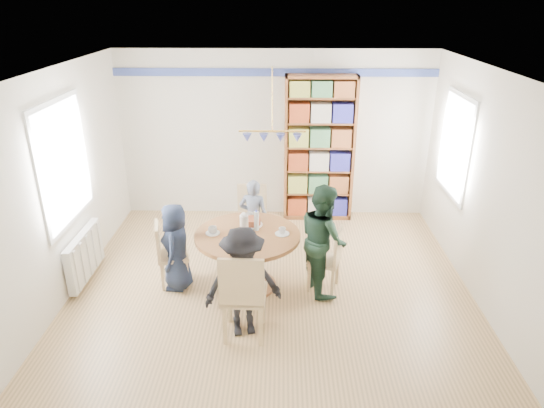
{
  "coord_description": "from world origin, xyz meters",
  "views": [
    {
      "loc": [
        0.12,
        -5.13,
        3.44
      ],
      "look_at": [
        0.0,
        0.4,
        1.05
      ],
      "focal_mm": 32.0,
      "sensor_mm": 36.0,
      "label": 1
    }
  ],
  "objects_px": {
    "chair_left": "(167,251)",
    "person_near": "(243,283)",
    "chair_far": "(251,214)",
    "chair_near": "(243,293)",
    "dining_table": "(248,248)",
    "chair_right": "(330,257)",
    "radiator": "(85,255)",
    "bookshelf": "(319,151)",
    "person_right": "(323,239)",
    "person_left": "(176,247)",
    "person_far": "(254,217)"
  },
  "relations": [
    {
      "from": "chair_left",
      "to": "chair_near",
      "type": "relative_size",
      "value": 0.81
    },
    {
      "from": "radiator",
      "to": "bookshelf",
      "type": "height_order",
      "value": "bookshelf"
    },
    {
      "from": "chair_near",
      "to": "radiator",
      "type": "bearing_deg",
      "value": 151.51
    },
    {
      "from": "chair_far",
      "to": "person_left",
      "type": "xyz_separation_m",
      "value": [
        -0.87,
        -1.08,
        0.04
      ]
    },
    {
      "from": "chair_left",
      "to": "chair_right",
      "type": "bearing_deg",
      "value": -2.13
    },
    {
      "from": "dining_table",
      "to": "chair_left",
      "type": "bearing_deg",
      "value": 177.78
    },
    {
      "from": "radiator",
      "to": "person_right",
      "type": "xyz_separation_m",
      "value": [
        3.05,
        -0.16,
        0.35
      ]
    },
    {
      "from": "person_right",
      "to": "person_far",
      "type": "bearing_deg",
      "value": 27.19
    },
    {
      "from": "dining_table",
      "to": "person_right",
      "type": "distance_m",
      "value": 0.94
    },
    {
      "from": "chair_left",
      "to": "chair_far",
      "type": "xyz_separation_m",
      "value": [
        1.0,
        1.02,
        0.05
      ]
    },
    {
      "from": "chair_right",
      "to": "person_near",
      "type": "relative_size",
      "value": 0.66
    },
    {
      "from": "chair_far",
      "to": "chair_near",
      "type": "relative_size",
      "value": 0.9
    },
    {
      "from": "chair_far",
      "to": "person_near",
      "type": "xyz_separation_m",
      "value": [
        0.03,
        -1.98,
        0.11
      ]
    },
    {
      "from": "chair_right",
      "to": "bookshelf",
      "type": "distance_m",
      "value": 2.32
    },
    {
      "from": "chair_left",
      "to": "person_near",
      "type": "xyz_separation_m",
      "value": [
        1.04,
        -0.96,
        0.16
      ]
    },
    {
      "from": "dining_table",
      "to": "chair_right",
      "type": "height_order",
      "value": "chair_right"
    },
    {
      "from": "person_far",
      "to": "bookshelf",
      "type": "height_order",
      "value": "bookshelf"
    },
    {
      "from": "chair_right",
      "to": "person_far",
      "type": "xyz_separation_m",
      "value": [
        -0.99,
        0.91,
        0.1
      ]
    },
    {
      "from": "dining_table",
      "to": "chair_near",
      "type": "distance_m",
      "value": 1.03
    },
    {
      "from": "person_left",
      "to": "bookshelf",
      "type": "bearing_deg",
      "value": 139.59
    },
    {
      "from": "person_left",
      "to": "chair_near",
      "type": "bearing_deg",
      "value": 42.41
    },
    {
      "from": "chair_left",
      "to": "person_near",
      "type": "bearing_deg",
      "value": -42.8
    },
    {
      "from": "radiator",
      "to": "chair_near",
      "type": "height_order",
      "value": "chair_near"
    },
    {
      "from": "person_near",
      "to": "chair_near",
      "type": "bearing_deg",
      "value": -98.61
    },
    {
      "from": "dining_table",
      "to": "chair_left",
      "type": "xyz_separation_m",
      "value": [
        -1.02,
        0.04,
        -0.09
      ]
    },
    {
      "from": "person_left",
      "to": "person_near",
      "type": "height_order",
      "value": "person_near"
    },
    {
      "from": "dining_table",
      "to": "bookshelf",
      "type": "relative_size",
      "value": 0.56
    },
    {
      "from": "chair_far",
      "to": "chair_near",
      "type": "distance_m",
      "value": 2.09
    },
    {
      "from": "radiator",
      "to": "bookshelf",
      "type": "relative_size",
      "value": 0.43
    },
    {
      "from": "dining_table",
      "to": "chair_left",
      "type": "distance_m",
      "value": 1.03
    },
    {
      "from": "radiator",
      "to": "bookshelf",
      "type": "bearing_deg",
      "value": 33.13
    },
    {
      "from": "chair_far",
      "to": "person_right",
      "type": "relative_size",
      "value": 0.68
    },
    {
      "from": "dining_table",
      "to": "chair_near",
      "type": "height_order",
      "value": "chair_near"
    },
    {
      "from": "chair_near",
      "to": "person_right",
      "type": "height_order",
      "value": "person_right"
    },
    {
      "from": "bookshelf",
      "to": "chair_far",
      "type": "bearing_deg",
      "value": -132.76
    },
    {
      "from": "person_near",
      "to": "dining_table",
      "type": "bearing_deg",
      "value": 77.95
    },
    {
      "from": "radiator",
      "to": "person_near",
      "type": "relative_size",
      "value": 0.79
    },
    {
      "from": "chair_right",
      "to": "person_near",
      "type": "xyz_separation_m",
      "value": [
        -1.01,
        -0.88,
        0.18
      ]
    },
    {
      "from": "chair_left",
      "to": "person_left",
      "type": "bearing_deg",
      "value": -23.38
    },
    {
      "from": "chair_far",
      "to": "bookshelf",
      "type": "relative_size",
      "value": 0.41
    },
    {
      "from": "chair_left",
      "to": "person_left",
      "type": "distance_m",
      "value": 0.17
    },
    {
      "from": "chair_right",
      "to": "chair_far",
      "type": "distance_m",
      "value": 1.51
    },
    {
      "from": "chair_near",
      "to": "person_right",
      "type": "relative_size",
      "value": 0.75
    },
    {
      "from": "bookshelf",
      "to": "person_far",
      "type": "bearing_deg",
      "value": -127.21
    },
    {
      "from": "person_right",
      "to": "dining_table",
      "type": "bearing_deg",
      "value": 70.58
    },
    {
      "from": "chair_right",
      "to": "person_right",
      "type": "height_order",
      "value": "person_right"
    },
    {
      "from": "person_left",
      "to": "bookshelf",
      "type": "xyz_separation_m",
      "value": [
        1.9,
        2.19,
        0.58
      ]
    },
    {
      "from": "person_left",
      "to": "person_far",
      "type": "bearing_deg",
      "value": 134.92
    },
    {
      "from": "person_right",
      "to": "radiator",
      "type": "bearing_deg",
      "value": 69.21
    },
    {
      "from": "chair_near",
      "to": "person_left",
      "type": "distance_m",
      "value": 1.36
    }
  ]
}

